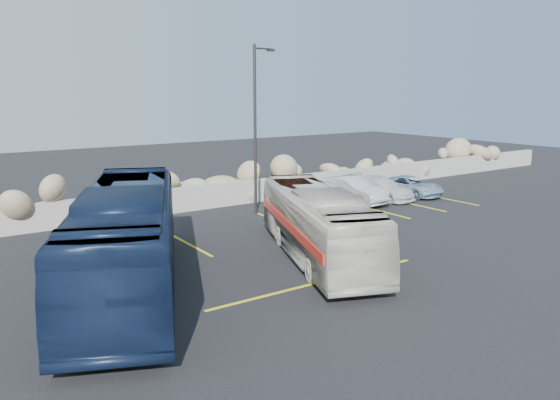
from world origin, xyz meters
TOP-DOWN VIEW (x-y plane):
  - ground at (0.00, 0.00)m, footprint 90.00×90.00m
  - seawall at (0.00, 12.00)m, footprint 60.00×0.40m
  - riprap_pile at (0.00, 13.20)m, footprint 54.00×2.80m
  - parking_lines at (4.64, 5.57)m, footprint 18.16×9.36m
  - lamppost at (2.56, 9.50)m, footprint 1.14×0.18m
  - vintage_bus at (0.55, 2.25)m, footprint 5.30×9.21m
  - tour_coach at (-6.07, 3.06)m, footprint 6.94×11.40m
  - car_a at (5.94, 8.62)m, footprint 1.73×4.27m
  - car_b at (8.14, 8.81)m, footprint 1.70×4.29m
  - car_c at (10.13, 8.77)m, footprint 2.12×4.34m
  - car_d at (12.28, 8.49)m, footprint 2.02×4.01m

SIDE VIEW (x-z plane):
  - ground at x=0.00m, z-range 0.00..0.00m
  - parking_lines at x=4.64m, z-range 0.00..0.01m
  - car_d at x=12.28m, z-range 0.00..1.09m
  - seawall at x=0.00m, z-range 0.00..1.20m
  - car_c at x=10.13m, z-range 0.00..1.22m
  - car_b at x=8.14m, z-range 0.00..1.39m
  - car_a at x=5.94m, z-range 0.00..1.45m
  - vintage_bus at x=0.55m, z-range 0.00..2.52m
  - riprap_pile at x=0.00m, z-range 0.00..2.60m
  - tour_coach at x=-6.07m, z-range 0.00..3.14m
  - lamppost at x=2.56m, z-range 0.30..8.30m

